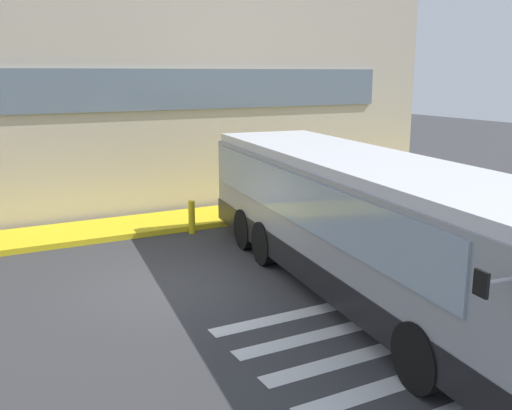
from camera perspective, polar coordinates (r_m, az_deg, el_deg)
ground_plane at (r=12.14m, az=-8.11°, el=-7.97°), size 80.00×90.00×0.02m
bay_paint_stripes at (r=9.69m, az=12.51°, el=-13.66°), size 4.40×3.96×0.01m
terminal_building at (r=22.57m, az=-20.57°, el=11.47°), size 25.28×13.80×8.10m
boarding_curb at (r=16.51m, az=-13.84°, el=-2.27°), size 27.48×2.00×0.15m
bus_main_foreground at (r=11.57m, az=10.41°, el=-2.11°), size 4.33×11.21×2.70m
safety_bollard_yellow at (r=15.84m, az=-6.34°, el=-1.20°), size 0.18×0.18×0.90m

